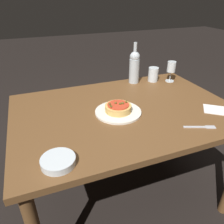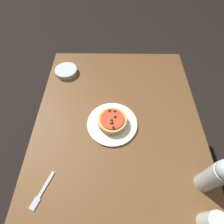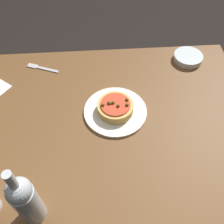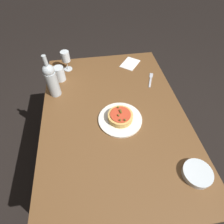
{
  "view_description": "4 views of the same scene",
  "coord_description": "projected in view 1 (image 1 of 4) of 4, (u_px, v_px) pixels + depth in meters",
  "views": [
    {
      "loc": [
        -0.5,
        -1.08,
        1.39
      ],
      "look_at": [
        -0.11,
        -0.06,
        0.78
      ],
      "focal_mm": 35.0,
      "sensor_mm": 36.0,
      "label": 1
    },
    {
      "loc": [
        0.43,
        -0.03,
        1.58
      ],
      "look_at": [
        -0.1,
        -0.03,
        0.8
      ],
      "focal_mm": 28.0,
      "sensor_mm": 36.0,
      "label": 2
    },
    {
      "loc": [
        0.01,
        0.67,
        1.65
      ],
      "look_at": [
        -0.04,
        0.02,
        0.82
      ],
      "focal_mm": 42.0,
      "sensor_mm": 36.0,
      "label": 3
    },
    {
      "loc": [
        -0.72,
        0.12,
        1.63
      ],
      "look_at": [
        -0.06,
        0.02,
        0.84
      ],
      "focal_mm": 28.0,
      "sensor_mm": 36.0,
      "label": 4
    }
  ],
  "objects": [
    {
      "name": "dining_table",
      "position": [
        125.0,
        121.0,
        1.39
      ],
      "size": [
        1.34,
        0.92,
        0.75
      ],
      "color": "brown",
      "rests_on": "ground_plane"
    },
    {
      "name": "paper_napkin",
      "position": [
        218.0,
        110.0,
        1.32
      ],
      "size": [
        0.21,
        0.2,
        0.0
      ],
      "color": "white",
      "rests_on": "dining_table"
    },
    {
      "name": "dinner_plate",
      "position": [
        118.0,
        112.0,
        1.3
      ],
      "size": [
        0.28,
        0.28,
        0.01
      ],
      "color": "white",
      "rests_on": "dining_table"
    },
    {
      "name": "wine_bottle",
      "position": [
        134.0,
        66.0,
        1.67
      ],
      "size": [
        0.08,
        0.08,
        0.31
      ],
      "color": "#B2BCC1",
      "rests_on": "dining_table"
    },
    {
      "name": "water_cup",
      "position": [
        153.0,
        74.0,
        1.73
      ],
      "size": [
        0.08,
        0.08,
        0.11
      ],
      "color": "silver",
      "rests_on": "dining_table"
    },
    {
      "name": "ground_plane",
      "position": [
        122.0,
        193.0,
        1.71
      ],
      "size": [
        14.0,
        14.0,
        0.0
      ],
      "primitive_type": "plane",
      "color": "black"
    },
    {
      "name": "side_bowl",
      "position": [
        58.0,
        161.0,
        0.91
      ],
      "size": [
        0.15,
        0.15,
        0.03
      ],
      "color": "silver",
      "rests_on": "dining_table"
    },
    {
      "name": "wine_glass",
      "position": [
        171.0,
        68.0,
        1.7
      ],
      "size": [
        0.07,
        0.07,
        0.16
      ],
      "color": "silver",
      "rests_on": "dining_table"
    },
    {
      "name": "fork",
      "position": [
        202.0,
        127.0,
        1.16
      ],
      "size": [
        0.16,
        0.08,
        0.0
      ],
      "rotation": [
        0.0,
        0.0,
        -0.38
      ],
      "color": "#B7B7BC",
      "rests_on": "dining_table"
    },
    {
      "name": "pizza",
      "position": [
        118.0,
        108.0,
        1.28
      ],
      "size": [
        0.16,
        0.16,
        0.06
      ],
      "color": "tan",
      "rests_on": "dinner_plate"
    }
  ]
}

